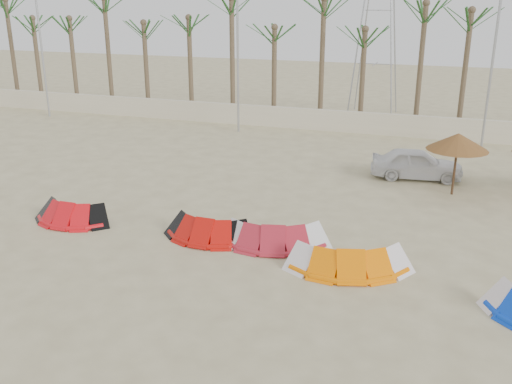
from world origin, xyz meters
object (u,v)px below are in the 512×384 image
at_px(parasol_left, 458,142).
at_px(kite_red_mid, 211,225).
at_px(kite_red_right, 277,231).
at_px(car, 417,164).
at_px(kite_orange, 351,254).
at_px(kite_red_left, 75,210).

bearing_deg(parasol_left, kite_red_mid, -136.43).
xyz_separation_m(kite_red_right, car, (3.89, 8.96, 0.27)).
bearing_deg(kite_orange, kite_red_right, 159.56).
bearing_deg(kite_red_right, kite_orange, -20.44).
distance_m(kite_red_mid, kite_orange, 5.04).
distance_m(parasol_left, car, 2.90).
bearing_deg(kite_orange, kite_red_left, 177.48).
bearing_deg(kite_red_mid, kite_orange, -8.23).
distance_m(kite_red_mid, car, 11.13).
bearing_deg(parasol_left, kite_red_left, -149.68).
height_order(kite_red_right, kite_orange, same).
xyz_separation_m(kite_orange, parasol_left, (2.83, 8.15, 1.86)).
bearing_deg(kite_orange, parasol_left, 70.87).
bearing_deg(parasol_left, kite_red_right, -127.66).
relative_size(kite_red_left, kite_orange, 0.75).
xyz_separation_m(kite_red_mid, kite_red_right, (2.29, 0.28, 0.00)).
distance_m(kite_red_left, kite_red_right, 7.66).
xyz_separation_m(kite_red_right, parasol_left, (5.52, 7.15, 1.86)).
bearing_deg(car, kite_red_right, 148.69).
distance_m(kite_red_mid, parasol_left, 10.94).
relative_size(kite_red_left, car, 0.74).
height_order(kite_orange, car, car).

